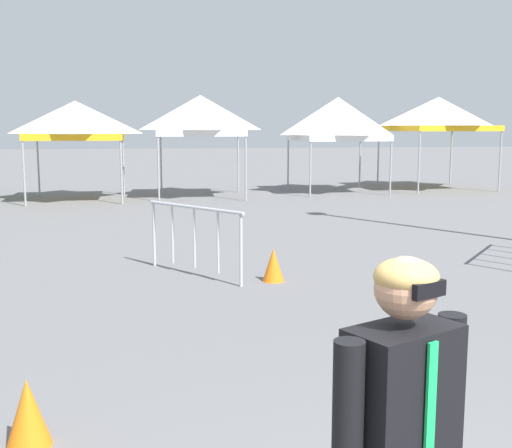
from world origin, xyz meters
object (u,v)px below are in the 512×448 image
object	(u,v)px
traffic_cone_lot_center	(28,413)
crowd_barrier_by_lift	(194,227)
canopy_tent_right_of_center	(338,119)
traffic_cone_near_barrier	(273,265)
canopy_tent_far_left	(438,114)
canopy_tent_far_right	(200,116)
canopy_tent_center	(76,121)

from	to	relation	value
traffic_cone_lot_center	crowd_barrier_by_lift	bearing A→B (deg)	72.57
canopy_tent_right_of_center	traffic_cone_near_barrier	distance (m)	13.68
canopy_tent_far_left	traffic_cone_lot_center	bearing A→B (deg)	-123.27
canopy_tent_right_of_center	crowd_barrier_by_lift	world-z (taller)	canopy_tent_right_of_center
traffic_cone_near_barrier	canopy_tent_far_right	bearing A→B (deg)	89.76
canopy_tent_far_left	crowd_barrier_by_lift	size ratio (longest dim) A/B	2.08
canopy_tent_center	traffic_cone_lot_center	bearing A→B (deg)	-86.02
traffic_cone_lot_center	traffic_cone_near_barrier	xyz separation A→B (m)	(2.71, 4.52, -0.00)
canopy_tent_far_left	traffic_cone_near_barrier	world-z (taller)	canopy_tent_far_left
canopy_tent_far_right	traffic_cone_near_barrier	size ratio (longest dim) A/B	6.70
canopy_tent_center	canopy_tent_far_left	distance (m)	12.80
canopy_tent_right_of_center	traffic_cone_near_barrier	size ratio (longest dim) A/B	6.72
canopy_tent_center	canopy_tent_far_right	distance (m)	3.89
canopy_tent_center	canopy_tent_far_right	xyz separation A→B (m)	(3.87, 0.34, 0.16)
canopy_tent_right_of_center	canopy_tent_far_left	distance (m)	4.03
canopy_tent_center	canopy_tent_right_of_center	world-z (taller)	canopy_tent_right_of_center
canopy_tent_far_right	traffic_cone_lot_center	distance (m)	16.79
canopy_tent_right_of_center	traffic_cone_near_barrier	xyz separation A→B (m)	(-4.88, -12.57, -2.30)
canopy_tent_right_of_center	canopy_tent_center	bearing A→B (deg)	-173.20
canopy_tent_center	crowd_barrier_by_lift	size ratio (longest dim) A/B	1.78
canopy_tent_center	traffic_cone_near_barrier	distance (m)	12.35
canopy_tent_far_right	canopy_tent_far_left	world-z (taller)	canopy_tent_far_left
canopy_tent_far_left	crowd_barrier_by_lift	bearing A→B (deg)	-128.49
canopy_tent_right_of_center	canopy_tent_far_right	bearing A→B (deg)	-171.72
canopy_tent_center	crowd_barrier_by_lift	bearing A→B (deg)	-76.08
canopy_tent_far_right	canopy_tent_far_left	distance (m)	8.91
canopy_tent_center	traffic_cone_lot_center	xyz separation A→B (m)	(1.12, -16.05, -2.21)
canopy_tent_center	canopy_tent_far_right	size ratio (longest dim) A/B	0.93
traffic_cone_lot_center	canopy_tent_right_of_center	bearing A→B (deg)	66.06
crowd_barrier_by_lift	traffic_cone_lot_center	bearing A→B (deg)	-107.43
crowd_barrier_by_lift	traffic_cone_near_barrier	world-z (taller)	crowd_barrier_by_lift
canopy_tent_center	traffic_cone_near_barrier	bearing A→B (deg)	-71.65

